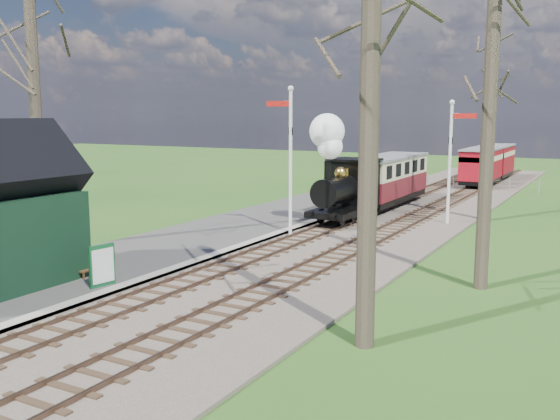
{
  "coord_description": "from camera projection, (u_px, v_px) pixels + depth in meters",
  "views": [
    {
      "loc": [
        11.27,
        -6.47,
        5.13
      ],
      "look_at": [
        0.3,
        13.31,
        1.6
      ],
      "focal_mm": 40.0,
      "sensor_mm": 36.0,
      "label": 1
    }
  ],
  "objects": [
    {
      "name": "distant_hills",
      "position": [
        511.0,
        307.0,
        69.23
      ],
      "size": [
        114.4,
        48.0,
        22.02
      ],
      "color": "#385B23",
      "rests_on": "ground"
    },
    {
      "name": "ballast_bed",
      "position": [
        385.0,
        219.0,
        30.16
      ],
      "size": [
        8.0,
        60.0,
        0.1
      ],
      "primitive_type": "cube",
      "color": "brown",
      "rests_on": "ground"
    },
    {
      "name": "track_near",
      "position": [
        360.0,
        216.0,
        30.78
      ],
      "size": [
        1.6,
        60.0,
        0.15
      ],
      "color": "brown",
      "rests_on": "ground"
    },
    {
      "name": "track_far",
      "position": [
        411.0,
        220.0,
        29.53
      ],
      "size": [
        1.6,
        60.0,
        0.15
      ],
      "color": "brown",
      "rests_on": "ground"
    },
    {
      "name": "platform",
      "position": [
        207.0,
        237.0,
        25.54
      ],
      "size": [
        5.0,
        44.0,
        0.2
      ],
      "primitive_type": "cube",
      "color": "#474442",
      "rests_on": "ground"
    },
    {
      "name": "coping_strip",
      "position": [
        255.0,
        242.0,
        24.44
      ],
      "size": [
        0.4,
        44.0,
        0.21
      ],
      "primitive_type": "cube",
      "color": "#B2AD9E",
      "rests_on": "ground"
    },
    {
      "name": "semaphore_near",
      "position": [
        289.0,
        150.0,
        25.42
      ],
      "size": [
        1.22,
        0.24,
        6.22
      ],
      "color": "silver",
      "rests_on": "ground"
    },
    {
      "name": "semaphore_far",
      "position": [
        452.0,
        153.0,
        28.18
      ],
      "size": [
        1.22,
        0.24,
        5.72
      ],
      "color": "silver",
      "rests_on": "ground"
    },
    {
      "name": "bare_trees",
      "position": [
        259.0,
        110.0,
        19.07
      ],
      "size": [
        15.51,
        22.39,
        12.0
      ],
      "color": "#382D23",
      "rests_on": "ground"
    },
    {
      "name": "fence_line",
      "position": [
        441.0,
        181.0,
        42.66
      ],
      "size": [
        12.6,
        0.08,
        1.0
      ],
      "color": "slate",
      "rests_on": "ground"
    },
    {
      "name": "locomotive",
      "position": [
        343.0,
        176.0,
        28.55
      ],
      "size": [
        1.97,
        4.59,
        4.92
      ],
      "color": "black",
      "rests_on": "ground"
    },
    {
      "name": "coach",
      "position": [
        387.0,
        178.0,
        33.88
      ],
      "size": [
        2.29,
        7.87,
        2.41
      ],
      "color": "black",
      "rests_on": "ground"
    },
    {
      "name": "red_carriage_a",
      "position": [
        481.0,
        166.0,
        42.92
      ],
      "size": [
        2.08,
        5.14,
        2.18
      ],
      "color": "black",
      "rests_on": "ground"
    },
    {
      "name": "red_carriage_b",
      "position": [
        496.0,
        161.0,
        47.67
      ],
      "size": [
        2.08,
        5.14,
        2.18
      ],
      "color": "black",
      "rests_on": "ground"
    },
    {
      "name": "sign_board",
      "position": [
        102.0,
        266.0,
        17.84
      ],
      "size": [
        0.24,
        0.83,
        1.21
      ],
      "color": "#0F4822",
      "rests_on": "platform"
    },
    {
      "name": "bench",
      "position": [
        92.0,
        263.0,
        19.25
      ],
      "size": [
        0.4,
        1.32,
        0.75
      ],
      "color": "#4E341C",
      "rests_on": "platform"
    }
  ]
}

